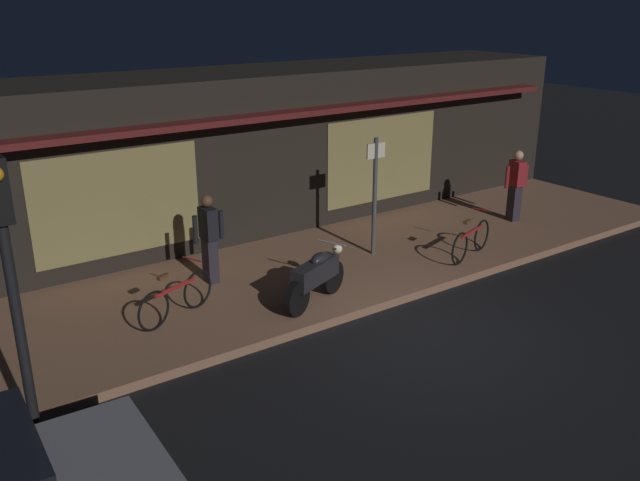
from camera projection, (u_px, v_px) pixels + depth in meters
ground_plane at (426, 331)px, 11.00m from camera, size 60.00×60.00×0.00m
sidewalk_slab at (320, 270)px, 13.28m from camera, size 18.00×4.00×0.15m
storefront_building at (234, 153)px, 15.30m from camera, size 18.00×3.30×3.60m
motorcycle at (316, 276)px, 11.51m from camera, size 1.62×0.83×0.97m
bicycle_parked at (471, 240)px, 13.61m from camera, size 1.60×0.60×0.91m
bicycle_extra at (176, 298)px, 10.99m from camera, size 1.56×0.68×0.91m
person_photographer at (209, 237)px, 12.24m from camera, size 0.61×0.39×1.67m
person_bystander at (516, 184)px, 15.71m from camera, size 0.61×0.42×1.67m
sign_post at (375, 190)px, 13.45m from camera, size 0.44×0.09×2.40m
traffic_light_pole at (8, 262)px, 7.16m from camera, size 0.24×0.33×3.60m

